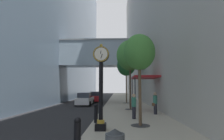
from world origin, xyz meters
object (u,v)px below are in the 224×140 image
object	(u,v)px
street_clock	(101,82)
street_tree_mid_far	(126,65)
street_tree_mid_near	(130,56)
car_white_mid	(85,99)
bollard_third	(96,113)
pedestrian_by_clock	(134,105)
pedestrian_walking	(155,102)
car_red_near	(96,97)
bollard_nearest	(77,134)
street_tree_near	(139,53)

from	to	relation	value
street_clock	street_tree_mid_far	size ratio (longest dim) A/B	0.63
street_tree_mid_near	car_white_mid	size ratio (longest dim) A/B	1.54
car_white_mid	bollard_third	bearing A→B (deg)	-76.86
pedestrian_by_clock	car_white_mid	xyz separation A→B (m)	(-5.49, 11.26, -0.25)
street_tree_mid_near	car_white_mid	distance (m)	9.36
pedestrian_walking	car_red_near	xyz separation A→B (m)	(-6.70, 14.68, -0.27)
street_clock	pedestrian_by_clock	bearing A→B (deg)	60.17
street_tree_mid_near	street_tree_mid_far	xyz separation A→B (m)	(0.00, 7.88, -0.03)
street_tree_mid_near	car_red_near	size ratio (longest dim) A/B	1.75
pedestrian_walking	pedestrian_by_clock	world-z (taller)	pedestrian_walking
car_white_mid	car_red_near	bearing A→B (deg)	82.60
bollard_nearest	street_tree_mid_near	bearing A→B (deg)	77.92
street_clock	car_red_near	xyz separation A→B (m)	(-2.74, 20.37, -1.78)
bollard_nearest	bollard_third	world-z (taller)	same
bollard_nearest	street_tree_near	xyz separation A→B (m)	(2.64, 4.47, 3.61)
street_clock	street_tree_near	distance (m)	3.04
pedestrian_walking	car_red_near	world-z (taller)	pedestrian_walking
bollard_third	pedestrian_by_clock	world-z (taller)	pedestrian_by_clock
bollard_third	bollard_nearest	bearing A→B (deg)	-90.00
street_clock	pedestrian_walking	distance (m)	7.09
pedestrian_by_clock	car_red_near	distance (m)	17.51
pedestrian_by_clock	car_red_near	xyz separation A→B (m)	(-4.76, 16.85, -0.24)
bollard_third	pedestrian_walking	world-z (taller)	pedestrian_walking
bollard_third	street_clock	bearing A→B (deg)	-76.32
street_clock	street_tree_near	size ratio (longest dim) A/B	0.84
street_tree_mid_near	pedestrian_walking	xyz separation A→B (m)	(1.79, -3.40, -4.56)
car_red_near	pedestrian_walking	bearing A→B (deg)	-65.46
bollard_third	street_tree_mid_far	size ratio (longest dim) A/B	0.17
street_clock	car_red_near	size ratio (longest dim) A/B	1.10
pedestrian_walking	car_white_mid	bearing A→B (deg)	129.25
pedestrian_walking	car_white_mid	size ratio (longest dim) A/B	0.39
street_tree_near	car_white_mid	xyz separation A→B (m)	(-5.64, 13.57, -3.55)
street_clock	pedestrian_by_clock	xyz separation A→B (m)	(2.02, 3.52, -1.54)
bollard_nearest	car_red_near	size ratio (longest dim) A/B	0.29
street_tree_mid_far	car_red_near	world-z (taller)	street_tree_mid_far
bollard_nearest	street_tree_near	bearing A→B (deg)	59.39
bollard_nearest	street_tree_mid_far	world-z (taller)	street_tree_mid_far
bollard_nearest	car_red_near	bearing A→B (deg)	95.48
car_white_mid	pedestrian_by_clock	bearing A→B (deg)	-64.02
street_tree_near	car_red_near	bearing A→B (deg)	104.37
pedestrian_by_clock	street_clock	bearing A→B (deg)	-119.83
street_tree_near	car_red_near	distance (m)	20.10
bollard_nearest	pedestrian_walking	world-z (taller)	pedestrian_walking
bollard_third	car_white_mid	xyz separation A→B (m)	(-2.99, 12.83, 0.06)
street_tree_mid_near	car_white_mid	bearing A→B (deg)	134.72
bollard_nearest	bollard_third	distance (m)	5.21
bollard_third	street_tree_near	xyz separation A→B (m)	(2.64, -0.74, 3.61)
street_tree_mid_far	pedestrian_walking	world-z (taller)	street_tree_mid_far
street_tree_near	pedestrian_by_clock	bearing A→B (deg)	93.69
bollard_third	street_tree_mid_far	xyz separation A→B (m)	(2.64, 15.01, 4.88)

